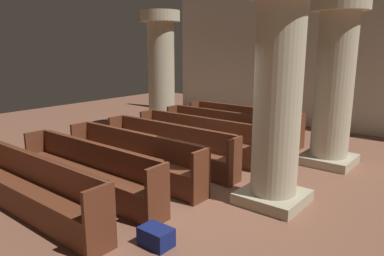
{
  "coord_description": "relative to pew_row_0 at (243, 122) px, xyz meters",
  "views": [
    {
      "loc": [
        4.19,
        -4.78,
        2.45
      ],
      "look_at": [
        -0.52,
        1.04,
        0.75
      ],
      "focal_mm": 34.12,
      "sensor_mm": 36.0,
      "label": 1
    }
  ],
  "objects": [
    {
      "name": "hymn_book",
      "position": [
        0.87,
        0.19,
        0.42
      ],
      "size": [
        0.15,
        0.21,
        0.04
      ],
      "primitive_type": "cube",
      "color": "navy",
      "rests_on": "pew_row_0"
    },
    {
      "name": "back_wall",
      "position": [
        0.72,
        2.64,
        1.79
      ],
      "size": [
        10.0,
        0.16,
        4.5
      ],
      "primitive_type": "cube",
      "color": "beige",
      "rests_on": "ground"
    },
    {
      "name": "pew_row_3",
      "position": [
        0.0,
        -2.92,
        0.0
      ],
      "size": [
        3.26,
        0.46,
        0.86
      ],
      "color": "brown",
      "rests_on": "ground"
    },
    {
      "name": "pillar_aisle_side",
      "position": [
        2.5,
        -0.66,
        1.31
      ],
      "size": [
        1.1,
        1.1,
        3.4
      ],
      "color": "tan",
      "rests_on": "ground"
    },
    {
      "name": "pew_row_0",
      "position": [
        0.0,
        0.0,
        0.0
      ],
      "size": [
        3.26,
        0.46,
        0.86
      ],
      "color": "brown",
      "rests_on": "ground"
    },
    {
      "name": "ground_plane",
      "position": [
        0.72,
        -3.44,
        -0.46
      ],
      "size": [
        19.2,
        19.2,
        0.0
      ],
      "primitive_type": "plane",
      "color": "brown"
    },
    {
      "name": "pew_row_5",
      "position": [
        0.0,
        -4.86,
        0.0
      ],
      "size": [
        3.26,
        0.47,
        0.86
      ],
      "color": "brown",
      "rests_on": "ground"
    },
    {
      "name": "pillar_aisle_rear",
      "position": [
        2.5,
        -3.2,
        1.31
      ],
      "size": [
        1.04,
        1.04,
        3.4
      ],
      "color": "tan",
      "rests_on": "ground"
    },
    {
      "name": "lectern",
      "position": [
        0.53,
        1.05,
        -0.01
      ],
      "size": [
        0.48,
        0.45,
        1.08
      ],
      "color": "brown",
      "rests_on": "ground"
    },
    {
      "name": "pillar_far_side",
      "position": [
        -2.45,
        -0.54,
        1.31
      ],
      "size": [
        1.1,
        1.1,
        3.4
      ],
      "color": "tan",
      "rests_on": "ground"
    },
    {
      "name": "pew_row_6",
      "position": [
        0.0,
        -5.83,
        0.0
      ],
      "size": [
        3.26,
        0.46,
        0.86
      ],
      "color": "brown",
      "rests_on": "ground"
    },
    {
      "name": "kneeler_box_navy",
      "position": [
        1.96,
        -5.29,
        -0.34
      ],
      "size": [
        0.41,
        0.29,
        0.24
      ],
      "primitive_type": "cube",
      "color": "navy",
      "rests_on": "ground"
    },
    {
      "name": "pew_row_1",
      "position": [
        0.0,
        -0.97,
        0.0
      ],
      "size": [
        3.26,
        0.46,
        0.86
      ],
      "color": "brown",
      "rests_on": "ground"
    },
    {
      "name": "pew_row_2",
      "position": [
        0.0,
        -1.94,
        0.0
      ],
      "size": [
        3.26,
        0.47,
        0.86
      ],
      "color": "brown",
      "rests_on": "ground"
    },
    {
      "name": "pew_row_4",
      "position": [
        0.0,
        -3.89,
        0.0
      ],
      "size": [
        3.26,
        0.46,
        0.86
      ],
      "color": "brown",
      "rests_on": "ground"
    }
  ]
}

